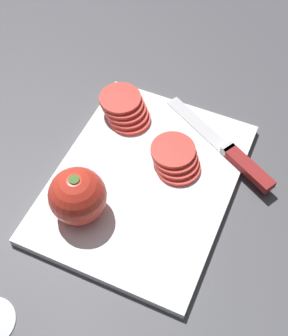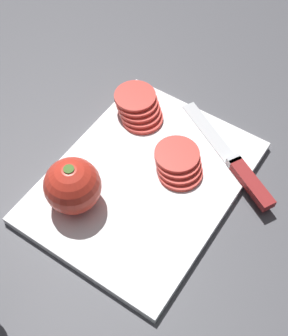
% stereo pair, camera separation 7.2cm
% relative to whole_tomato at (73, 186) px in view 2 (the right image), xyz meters
% --- Properties ---
extents(ground_plane, '(3.00, 3.00, 0.00)m').
position_rel_whole_tomato_xyz_m(ground_plane, '(-0.11, 0.04, -0.06)').
color(ground_plane, '#4C4C51').
extents(cutting_board, '(0.36, 0.27, 0.02)m').
position_rel_whole_tomato_xyz_m(cutting_board, '(-0.09, 0.06, -0.05)').
color(cutting_board, white).
rests_on(cutting_board, ground_plane).
extents(whole_tomato, '(0.09, 0.09, 0.09)m').
position_rel_whole_tomato_xyz_m(whole_tomato, '(0.00, 0.00, 0.00)').
color(whole_tomato, red).
rests_on(whole_tomato, cutting_board).
extents(knife, '(0.14, 0.22, 0.01)m').
position_rel_whole_tomato_xyz_m(knife, '(-0.19, 0.19, -0.04)').
color(knife, silver).
rests_on(knife, cutting_board).
extents(tomato_slice_stack_near, '(0.09, 0.09, 0.03)m').
position_rel_whole_tomato_xyz_m(tomato_slice_stack_near, '(-0.14, 0.10, -0.03)').
color(tomato_slice_stack_near, '#D63D33').
rests_on(tomato_slice_stack_near, cutting_board).
extents(tomato_slice_stack_far, '(0.08, 0.10, 0.04)m').
position_rel_whole_tomato_xyz_m(tomato_slice_stack_far, '(-0.20, -0.02, -0.02)').
color(tomato_slice_stack_far, '#D63D33').
rests_on(tomato_slice_stack_far, cutting_board).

